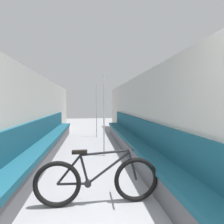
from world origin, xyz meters
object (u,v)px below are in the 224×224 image
bench_seat_row_right (133,142)px  grab_pole_near (97,112)px  grab_pole_far (104,116)px  bicycle (98,180)px  bench_seat_row_left (45,145)px

bench_seat_row_right → grab_pole_near: grab_pole_near is taller
grab_pole_near → grab_pole_far: same height
bench_seat_row_right → bicycle: bearing=-115.4°
grab_pole_near → bench_seat_row_left: bearing=-119.2°
bench_seat_row_left → grab_pole_near: size_ratio=3.25×
grab_pole_near → bench_seat_row_right: bearing=-70.9°
bench_seat_row_right → grab_pole_far: bearing=-177.0°
bench_seat_row_left → bench_seat_row_right: size_ratio=1.00×
grab_pole_near → bicycle: bearing=-92.3°
bench_seat_row_left → bicycle: size_ratio=4.08×
grab_pole_near → grab_pole_far: bearing=-88.1°
bench_seat_row_right → bicycle: (-1.05, -2.21, 0.01)m
bench_seat_row_left → grab_pole_far: bearing=-1.6°
bench_seat_row_right → grab_pole_far: 1.06m
grab_pole_near → grab_pole_far: (0.08, -2.54, 0.00)m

